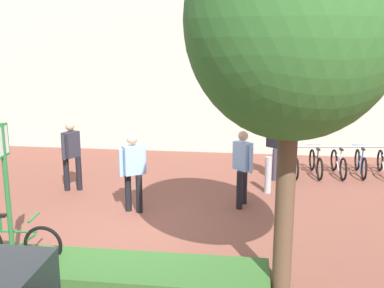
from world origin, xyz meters
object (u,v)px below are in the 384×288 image
object	(u,v)px
person_shirt_white	(242,164)
person_suited_dark	(276,142)
person_suited_navy	(71,151)
bollard_steel	(268,175)
bike_rack_cluster	(350,163)
tree_sidewalk	(293,22)
parking_sign_post	(6,175)
bike_at_sign	(13,243)
person_casual_tan	(133,168)

from	to	relation	value
person_shirt_white	person_suited_dark	xyz separation A→B (m)	(0.83, 2.23, 0.00)
person_suited_navy	person_suited_dark	distance (m)	5.25
bollard_steel	person_suited_dark	distance (m)	1.37
person_suited_navy	bollard_steel	bearing A→B (deg)	4.88
bike_rack_cluster	person_suited_navy	world-z (taller)	person_suited_navy
tree_sidewalk	person_suited_dark	size ratio (longest dim) A/B	3.22
parking_sign_post	person_shirt_white	size ratio (longest dim) A/B	1.41
parking_sign_post	person_suited_navy	world-z (taller)	parking_sign_post
parking_sign_post	bike_at_sign	bearing A→B (deg)	113.97
tree_sidewalk	parking_sign_post	xyz separation A→B (m)	(-4.33, 0.13, -2.33)
bike_at_sign	bike_rack_cluster	distance (m)	8.90
bollard_steel	person_casual_tan	xyz separation A→B (m)	(-2.91, -1.63, 0.53)
parking_sign_post	person_casual_tan	xyz separation A→B (m)	(1.34, 2.72, -0.60)
person_suited_navy	person_casual_tan	xyz separation A→B (m)	(1.85, -1.23, 0.00)
bike_at_sign	person_suited_dark	bearing A→B (deg)	49.87
person_shirt_white	person_suited_dark	world-z (taller)	same
tree_sidewalk	person_suited_navy	distance (m)	6.98
tree_sidewalk	person_shirt_white	size ratio (longest dim) A/B	3.22
parking_sign_post	person_shirt_white	xyz separation A→B (m)	(3.65, 3.36, -0.60)
tree_sidewalk	bike_rack_cluster	xyz separation A→B (m)	(2.18, 6.29, -3.57)
bike_at_sign	parking_sign_post	bearing A→B (deg)	-66.03
bollard_steel	person_casual_tan	size ratio (longest dim) A/B	0.52
parking_sign_post	person_suited_dark	bearing A→B (deg)	51.32
person_suited_dark	tree_sidewalk	bearing A→B (deg)	-91.44
person_suited_dark	person_shirt_white	bearing A→B (deg)	-110.37
parking_sign_post	tree_sidewalk	bearing A→B (deg)	-1.72
bollard_steel	person_suited_navy	distance (m)	4.81
parking_sign_post	bike_rack_cluster	size ratio (longest dim) A/B	0.65
tree_sidewalk	person_suited_navy	xyz separation A→B (m)	(-4.84, 4.08, -2.93)
parking_sign_post	bike_at_sign	world-z (taller)	parking_sign_post
person_shirt_white	tree_sidewalk	bearing A→B (deg)	-78.91
person_shirt_white	person_suited_navy	size ratio (longest dim) A/B	1.00
tree_sidewalk	person_suited_dark	world-z (taller)	tree_sidewalk
tree_sidewalk	person_suited_navy	bearing A→B (deg)	139.92
person_casual_tan	person_shirt_white	bearing A→B (deg)	15.55
person_shirt_white	person_casual_tan	distance (m)	2.40
parking_sign_post	bollard_steel	size ratio (longest dim) A/B	2.69
person_suited_navy	bike_at_sign	bearing A→B (deg)	-83.50
person_casual_tan	bike_at_sign	bearing A→B (deg)	-119.31
bollard_steel	person_shirt_white	xyz separation A→B (m)	(-0.60, -0.99, 0.53)
tree_sidewalk	person_casual_tan	world-z (taller)	tree_sidewalk
parking_sign_post	bike_rack_cluster	bearing A→B (deg)	43.42
bike_rack_cluster	person_suited_navy	size ratio (longest dim) A/B	2.17
bike_rack_cluster	person_suited_navy	xyz separation A→B (m)	(-7.02, -2.21, 0.64)
bike_rack_cluster	tree_sidewalk	bearing A→B (deg)	-109.10
tree_sidewalk	person_casual_tan	size ratio (longest dim) A/B	3.22
parking_sign_post	bollard_steel	world-z (taller)	parking_sign_post
parking_sign_post	person_suited_dark	distance (m)	7.19
bike_rack_cluster	person_suited_dark	world-z (taller)	person_suited_dark
bollard_steel	person_shirt_white	bearing A→B (deg)	-121.40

